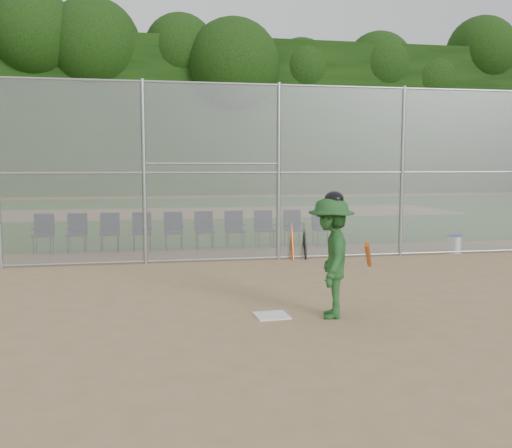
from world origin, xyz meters
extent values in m
plane|color=tan|center=(0.00, 0.00, 0.00)|extent=(100.00, 100.00, 0.00)
plane|color=#265D1C|center=(0.00, 18.00, 0.01)|extent=(100.00, 100.00, 0.00)
plane|color=tan|center=(0.00, 18.00, 0.01)|extent=(24.00, 24.00, 0.00)
cube|color=gray|center=(0.00, 5.00, 2.00)|extent=(16.00, 0.02, 4.00)
cylinder|color=#9EA3A8|center=(0.00, 5.00, 3.95)|extent=(16.00, 0.05, 0.05)
cube|color=black|center=(0.00, 35.00, 5.50)|extent=(80.00, 5.00, 11.00)
cube|color=white|center=(-0.21, 0.21, 0.01)|extent=(0.49, 0.49, 0.02)
imported|color=#215222|center=(0.61, 0.03, 0.86)|extent=(0.93, 1.25, 1.73)
ellipsoid|color=black|center=(0.61, 0.03, 1.70)|extent=(0.27, 0.30, 0.23)
cylinder|color=#C54C12|center=(1.01, -0.37, 0.95)|extent=(0.40, 0.74, 0.45)
cylinder|color=white|center=(5.52, 5.16, 0.21)|extent=(0.35, 0.35, 0.41)
cylinder|color=#234C9B|center=(5.52, 5.16, 0.44)|extent=(0.37, 0.37, 0.05)
cylinder|color=#D84C14|center=(1.32, 4.97, 0.42)|extent=(0.06, 0.25, 0.84)
cylinder|color=black|center=(1.62, 4.97, 0.42)|extent=(0.06, 0.28, 0.84)
camera|label=1|loc=(-1.94, -7.65, 2.19)|focal=40.00mm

